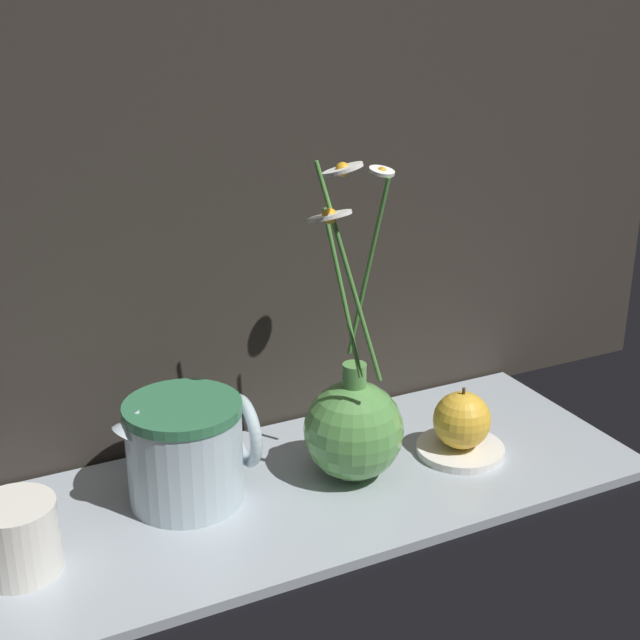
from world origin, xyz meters
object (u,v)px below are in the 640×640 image
vase_with_flowers (353,425)px  ceramic_pitcher (187,447)px  orange_fruit (462,420)px  yellow_mug (15,538)px

vase_with_flowers → ceramic_pitcher: vase_with_flowers is taller
ceramic_pitcher → orange_fruit: size_ratio=1.96×
yellow_mug → orange_fruit: size_ratio=1.16×
yellow_mug → orange_fruit: 0.54m
yellow_mug → orange_fruit: (0.54, -0.00, 0.01)m
yellow_mug → ceramic_pitcher: bearing=14.8°
ceramic_pitcher → orange_fruit: 0.35m
vase_with_flowers → yellow_mug: 0.39m
vase_with_flowers → yellow_mug: size_ratio=4.23×
vase_with_flowers → yellow_mug: vase_with_flowers is taller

